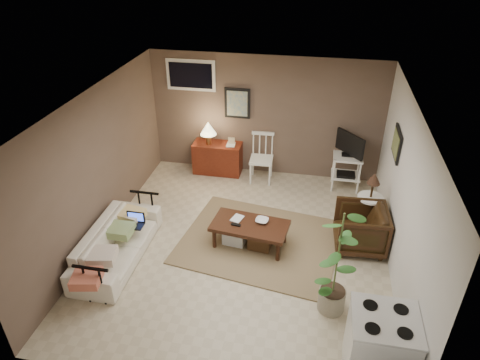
% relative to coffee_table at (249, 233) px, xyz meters
% --- Properties ---
extents(floor, '(5.00, 5.00, 0.00)m').
position_rel_coffee_table_xyz_m(floor, '(-0.11, -0.06, -0.25)').
color(floor, '#C1B293').
rests_on(floor, ground).
extents(art_back, '(0.50, 0.03, 0.60)m').
position_rel_coffee_table_xyz_m(art_back, '(-0.66, 2.42, 1.20)').
color(art_back, black).
extents(art_right, '(0.03, 0.60, 0.45)m').
position_rel_coffee_table_xyz_m(art_right, '(2.11, 0.99, 1.27)').
color(art_right, black).
extents(window, '(0.96, 0.03, 0.60)m').
position_rel_coffee_table_xyz_m(window, '(-1.56, 2.42, 1.70)').
color(window, white).
extents(rug, '(2.71, 2.30, 0.02)m').
position_rel_coffee_table_xyz_m(rug, '(0.16, 0.11, -0.24)').
color(rug, olive).
rests_on(rug, floor).
extents(coffee_table, '(1.24, 0.74, 0.45)m').
position_rel_coffee_table_xyz_m(coffee_table, '(0.00, 0.00, 0.00)').
color(coffee_table, '#3C1C10').
rests_on(coffee_table, floor).
extents(sofa, '(0.55, 1.88, 0.74)m').
position_rel_coffee_table_xyz_m(sofa, '(-1.91, -0.65, 0.12)').
color(sofa, silver).
rests_on(sofa, floor).
extents(sofa_pillows, '(0.36, 1.79, 0.13)m').
position_rel_coffee_table_xyz_m(sofa_pillows, '(-1.87, -0.87, 0.20)').
color(sofa_pillows, beige).
rests_on(sofa_pillows, sofa).
extents(sofa_end_rails, '(0.51, 1.88, 0.63)m').
position_rel_coffee_table_xyz_m(sofa_end_rails, '(-1.81, -0.65, 0.07)').
color(sofa_end_rails, black).
rests_on(sofa_end_rails, floor).
extents(laptop, '(0.29, 0.21, 0.20)m').
position_rel_coffee_table_xyz_m(laptop, '(-1.73, -0.33, 0.23)').
color(laptop, black).
rests_on(laptop, sofa).
extents(red_console, '(0.97, 0.43, 1.12)m').
position_rel_coffee_table_xyz_m(red_console, '(-1.06, 2.22, 0.14)').
color(red_console, maroon).
rests_on(red_console, floor).
extents(spindle_chair, '(0.45, 0.45, 0.96)m').
position_rel_coffee_table_xyz_m(spindle_chair, '(-0.12, 2.08, 0.20)').
color(spindle_chair, white).
rests_on(spindle_chair, floor).
extents(tv_stand, '(0.54, 0.55, 1.14)m').
position_rel_coffee_table_xyz_m(tv_stand, '(1.51, 2.08, 0.36)').
color(tv_stand, white).
rests_on(tv_stand, floor).
extents(side_table, '(0.41, 0.41, 1.10)m').
position_rel_coffee_table_xyz_m(side_table, '(1.84, 0.76, 0.43)').
color(side_table, white).
rests_on(side_table, floor).
extents(armchair, '(0.75, 0.80, 0.78)m').
position_rel_coffee_table_xyz_m(armchair, '(1.69, 0.30, 0.14)').
color(armchair, black).
rests_on(armchair, floor).
extents(potted_plant, '(0.39, 0.39, 1.57)m').
position_rel_coffee_table_xyz_m(potted_plant, '(1.29, -1.08, 0.59)').
color(potted_plant, tan).
rests_on(potted_plant, floor).
extents(stove, '(0.71, 0.66, 0.92)m').
position_rel_coffee_table_xyz_m(stove, '(1.78, -1.99, 0.21)').
color(stove, white).
rests_on(stove, floor).
extents(bowl, '(0.20, 0.07, 0.20)m').
position_rel_coffee_table_xyz_m(bowl, '(0.18, 0.09, 0.27)').
color(bowl, '#3C1C10').
rests_on(bowl, coffee_table).
extents(book_table, '(0.16, 0.06, 0.22)m').
position_rel_coffee_table_xyz_m(book_table, '(-0.29, 0.12, 0.28)').
color(book_table, '#3C1C10').
rests_on(book_table, coffee_table).
extents(book_console, '(0.17, 0.03, 0.23)m').
position_rel_coffee_table_xyz_m(book_console, '(-0.84, 2.20, 0.51)').
color(book_console, '#3C1C10').
rests_on(book_console, red_console).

